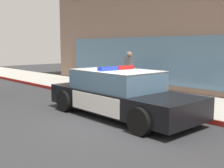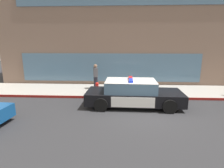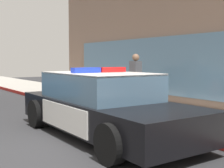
# 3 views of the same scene
# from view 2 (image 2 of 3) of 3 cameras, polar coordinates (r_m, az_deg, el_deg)

# --- Properties ---
(ground) EXTENTS (48.00, 48.00, 0.00)m
(ground) POSITION_cam_2_polar(r_m,az_deg,el_deg) (8.95, 11.43, -8.70)
(ground) COLOR #303033
(sidewalk) EXTENTS (48.00, 3.13, 0.15)m
(sidewalk) POSITION_cam_2_polar(r_m,az_deg,el_deg) (12.27, 9.10, -2.22)
(sidewalk) COLOR #B2ADA3
(sidewalk) RESTS_ON ground
(curb_red_paint) EXTENTS (28.80, 0.04, 0.14)m
(curb_red_paint) POSITION_cam_2_polar(r_m,az_deg,el_deg) (10.77, 9.96, -4.44)
(curb_red_paint) COLOR maroon
(curb_red_paint) RESTS_ON ground
(storefront_building) EXTENTS (22.38, 10.14, 8.84)m
(storefront_building) POSITION_cam_2_polar(r_m,az_deg,el_deg) (18.53, 9.02, 16.45)
(storefront_building) COLOR #7A6051
(storefront_building) RESTS_ON ground
(police_cruiser) EXTENTS (5.00, 2.18, 1.49)m
(police_cruiser) POSITION_cam_2_polar(r_m,az_deg,el_deg) (9.44, 6.72, -3.00)
(police_cruiser) COLOR black
(police_cruiser) RESTS_ON ground
(fire_hydrant) EXTENTS (0.34, 0.39, 0.73)m
(fire_hydrant) POSITION_cam_2_polar(r_m,az_deg,el_deg) (11.21, -4.76, -1.31)
(fire_hydrant) COLOR red
(fire_hydrant) RESTS_ON sidewalk
(pedestrian_on_sidewalk) EXTENTS (0.37, 0.46, 1.71)m
(pedestrian_on_sidewalk) POSITION_cam_2_polar(r_m,az_deg,el_deg) (12.29, -5.26, 2.40)
(pedestrian_on_sidewalk) COLOR #23232D
(pedestrian_on_sidewalk) RESTS_ON sidewalk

